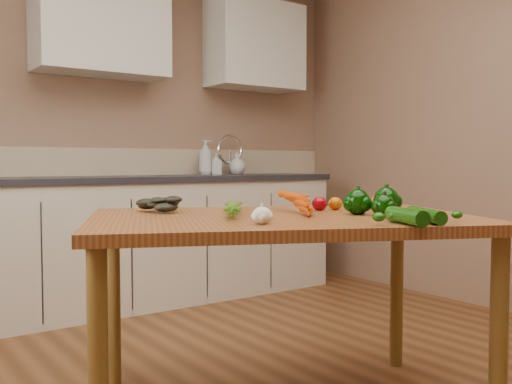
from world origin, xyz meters
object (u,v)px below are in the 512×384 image
at_px(pepper_b, 386,201).
at_px(zucchini_a, 425,215).
at_px(zucchini_b, 406,216).
at_px(pepper_c, 384,206).
at_px(table, 283,238).
at_px(soap_bottle_c, 237,164).
at_px(tomato_a, 319,204).
at_px(carrot_bunch, 280,205).
at_px(pepper_a, 358,202).
at_px(soap_bottle_b, 216,164).
at_px(garlic_bulb, 262,215).
at_px(tomato_c, 380,202).
at_px(leafy_greens, 161,200).
at_px(tomato_b, 335,203).
at_px(soap_bottle_a, 205,157).

bearing_deg(pepper_b, zucchini_a, -115.84).
bearing_deg(zucchini_b, pepper_c, 56.43).
relative_size(table, soap_bottle_c, 10.12).
bearing_deg(table, pepper_c, -15.36).
height_order(pepper_b, zucchini_b, pepper_b).
height_order(tomato_a, zucchini_a, tomato_a).
distance_m(zucchini_a, zucchini_b, 0.11).
height_order(carrot_bunch, tomato_a, carrot_bunch).
bearing_deg(table, tomato_a, 41.86).
bearing_deg(pepper_a, soap_bottle_c, 67.76).
height_order(soap_bottle_b, garlic_bulb, soap_bottle_b).
distance_m(tomato_c, zucchini_b, 0.56).
height_order(leafy_greens, pepper_b, same).
bearing_deg(pepper_a, tomato_a, 90.43).
xyz_separation_m(soap_bottle_b, pepper_a, (-0.71, -2.22, -0.15)).
distance_m(soap_bottle_c, tomato_c, 2.26).
bearing_deg(tomato_b, tomato_c, -41.29).
height_order(pepper_b, tomato_a, pepper_b).
bearing_deg(table, zucchini_a, -38.34).
relative_size(table, soap_bottle_a, 6.46).
xyz_separation_m(pepper_a, zucchini_b, (-0.13, -0.35, -0.02)).
relative_size(leafy_greens, pepper_c, 2.54).
relative_size(carrot_bunch, tomato_b, 4.41).
relative_size(carrot_bunch, zucchini_b, 1.33).
bearing_deg(tomato_b, leafy_greens, 153.02).
distance_m(soap_bottle_a, pepper_b, 2.33).
bearing_deg(pepper_b, carrot_bunch, 150.64).
height_order(tomato_b, zucchini_b, tomato_b).
bearing_deg(table, garlic_bulb, -115.98).
bearing_deg(tomato_b, soap_bottle_a, 75.13).
distance_m(table, soap_bottle_c, 2.41).
relative_size(leafy_greens, zucchini_b, 1.03).
bearing_deg(zucchini_a, table, 117.00).
bearing_deg(garlic_bulb, carrot_bunch, 42.58).
bearing_deg(leafy_greens, garlic_bulb, -83.44).
height_order(soap_bottle_c, garlic_bulb, soap_bottle_c).
relative_size(soap_bottle_a, zucchini_b, 1.31).
bearing_deg(soap_bottle_c, pepper_a, 89.11).
relative_size(table, tomato_c, 21.22).
distance_m(garlic_bulb, tomato_c, 0.76).
height_order(pepper_b, zucchini_a, pepper_b).
height_order(tomato_a, zucchini_b, tomato_a).
xyz_separation_m(table, garlic_bulb, (-0.25, -0.21, 0.12)).
distance_m(leafy_greens, zucchini_a, 1.06).
relative_size(table, zucchini_b, 8.46).
xyz_separation_m(pepper_b, tomato_c, (0.09, 0.12, -0.01)).
distance_m(tomato_b, tomato_c, 0.19).
bearing_deg(tomato_c, carrot_bunch, 168.66).
distance_m(soap_bottle_a, soap_bottle_b, 0.10).
xyz_separation_m(table, pepper_b, (0.40, -0.18, 0.14)).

